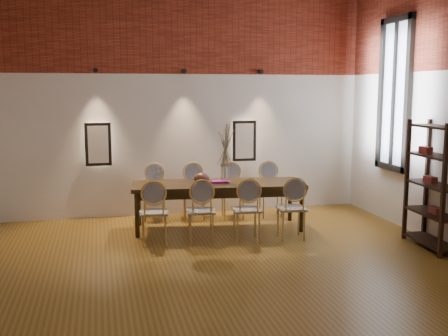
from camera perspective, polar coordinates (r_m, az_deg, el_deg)
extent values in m
cube|color=brown|center=(6.31, -0.88, -12.26)|extent=(7.00, 7.00, 0.02)
cube|color=silver|center=(9.39, -5.68, 7.09)|extent=(7.00, 0.10, 4.00)
cube|color=silver|center=(2.56, 16.68, 3.06)|extent=(7.00, 0.10, 4.00)
cube|color=maroon|center=(9.38, -5.73, 14.74)|extent=(7.00, 0.02, 1.50)
cube|color=#FFEAC6|center=(9.25, -13.54, 2.53)|extent=(0.36, 0.06, 0.66)
cube|color=#FFEAC6|center=(9.60, 2.18, 2.97)|extent=(0.36, 0.06, 0.66)
cylinder|color=black|center=(9.18, -13.81, 10.29)|extent=(0.08, 0.10, 0.08)
cylinder|color=black|center=(9.30, -4.37, 10.48)|extent=(0.08, 0.10, 0.08)
cylinder|color=black|center=(9.62, 4.02, 10.42)|extent=(0.08, 0.10, 0.08)
cube|color=silver|center=(9.09, 18.13, 7.61)|extent=(0.02, 0.78, 2.38)
cube|color=black|center=(9.08, 18.02, 7.62)|extent=(0.08, 0.90, 2.50)
cube|color=black|center=(9.08, 18.02, 7.62)|extent=(0.06, 0.06, 2.40)
cube|color=black|center=(8.45, -0.63, -4.14)|extent=(2.80, 1.16, 0.75)
cylinder|color=silver|center=(8.37, 0.16, -0.61)|extent=(0.14, 0.14, 0.30)
ellipsoid|color=brown|center=(8.29, -2.45, -1.12)|extent=(0.24, 0.24, 0.18)
cube|color=#960F7C|center=(8.41, -0.50, -1.49)|extent=(0.28, 0.21, 0.03)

